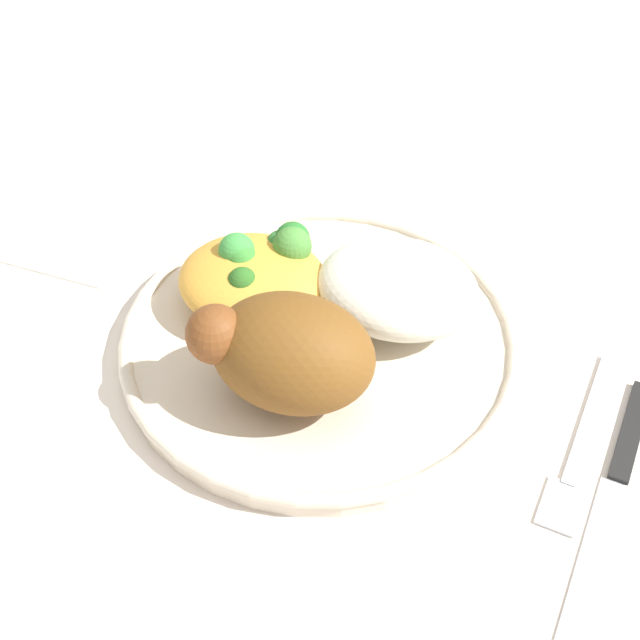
{
  "coord_description": "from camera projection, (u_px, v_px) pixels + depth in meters",
  "views": [
    {
      "loc": [
        -0.11,
        0.37,
        0.41
      ],
      "look_at": [
        0.0,
        0.0,
        0.03
      ],
      "focal_mm": 47.56,
      "sensor_mm": 36.0,
      "label": 1
    }
  ],
  "objects": [
    {
      "name": "mac_cheese_with_broccoli",
      "position": [
        255.0,
        276.0,
        0.56
      ],
      "size": [
        0.1,
        0.09,
        0.05
      ],
      "color": "gold",
      "rests_on": "plate"
    },
    {
      "name": "plate",
      "position": [
        320.0,
        340.0,
        0.56
      ],
      "size": [
        0.26,
        0.26,
        0.02
      ],
      "color": "beige",
      "rests_on": "ground_plane"
    },
    {
      "name": "fork",
      "position": [
        580.0,
        446.0,
        0.5
      ],
      "size": [
        0.04,
        0.14,
        0.01
      ],
      "color": "silver",
      "rests_on": "ground_plane"
    },
    {
      "name": "napkin",
      "position": [
        85.0,
        226.0,
        0.65
      ],
      "size": [
        0.1,
        0.12,
        0.0
      ],
      "primitive_type": "cube",
      "rotation": [
        0.0,
        0.0,
        -0.05
      ],
      "color": "white",
      "rests_on": "ground_plane"
    },
    {
      "name": "roasted_chicken",
      "position": [
        286.0,
        351.0,
        0.49
      ],
      "size": [
        0.11,
        0.07,
        0.07
      ],
      "color": "brown",
      "rests_on": "plate"
    },
    {
      "name": "knife",
      "position": [
        618.0,
        478.0,
        0.49
      ],
      "size": [
        0.04,
        0.19,
        0.01
      ],
      "color": "black",
      "rests_on": "ground_plane"
    },
    {
      "name": "rice_pile",
      "position": [
        398.0,
        287.0,
        0.55
      ],
      "size": [
        0.11,
        0.09,
        0.04
      ],
      "primitive_type": "ellipsoid",
      "color": "white",
      "rests_on": "plate"
    },
    {
      "name": "ground_plane",
      "position": [
        320.0,
        350.0,
        0.56
      ],
      "size": [
        2.0,
        2.0,
        0.0
      ],
      "primitive_type": "plane",
      "color": "silver"
    }
  ]
}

